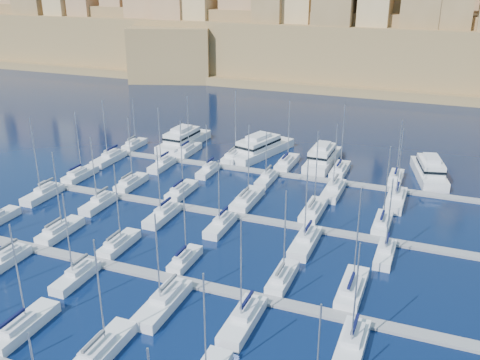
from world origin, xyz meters
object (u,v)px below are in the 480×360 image
at_px(motor_yacht_c, 322,157).
at_px(motor_yacht_a, 183,139).
at_px(sailboat_2, 23,326).
at_px(motor_yacht_d, 429,170).
at_px(motor_yacht_b, 260,148).

bearing_deg(motor_yacht_c, motor_yacht_a, 178.80).
bearing_deg(motor_yacht_a, sailboat_2, -77.95).
xyz_separation_m(motor_yacht_c, motor_yacht_d, (22.17, -0.05, 0.00)).
bearing_deg(motor_yacht_c, sailboat_2, -105.38).
xyz_separation_m(sailboat_2, motor_yacht_c, (19.16, 69.66, 0.98)).
relative_size(motor_yacht_a, motor_yacht_b, 0.89).
distance_m(motor_yacht_b, motor_yacht_c, 15.00).
bearing_deg(motor_yacht_b, motor_yacht_d, -2.37).
bearing_deg(motor_yacht_b, motor_yacht_a, -177.70).
distance_m(sailboat_2, motor_yacht_a, 71.97).
relative_size(sailboat_2, motor_yacht_d, 0.83).
xyz_separation_m(motor_yacht_a, motor_yacht_d, (56.36, -0.76, -0.00)).
distance_m(motor_yacht_a, motor_yacht_c, 34.20).
bearing_deg(sailboat_2, motor_yacht_b, 86.59).
height_order(sailboat_2, motor_yacht_a, sailboat_2).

